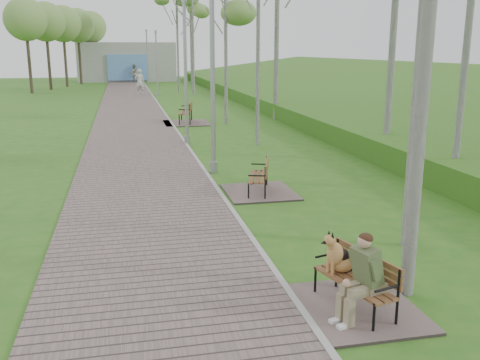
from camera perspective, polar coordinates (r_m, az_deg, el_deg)
The scene contains 15 objects.
ground at distance 9.24m, azimuth 1.90°, elevation -7.31°, with size 120.00×120.00×0.00m, color #2C621C.
walkway at distance 30.04m, azimuth -11.59°, elevation 7.20°, with size 3.50×67.00×0.04m, color #635350.
kerb at distance 30.11m, azimuth -8.23°, elevation 7.36°, with size 0.10×67.00×0.05m, color #999993.
embankment at distance 31.86m, azimuth 14.23°, elevation 7.38°, with size 14.00×70.00×1.60m, color #497824.
building_north at distance 59.35m, azimuth -11.96°, elevation 12.22°, with size 10.00×5.20×4.00m.
bench_main at distance 7.16m, azimuth 11.89°, elevation -10.89°, with size 1.55×1.72×1.35m.
bench_second at distance 12.66m, azimuth 1.96°, elevation -0.61°, with size 1.60×1.78×0.98m.
bench_third at distance 24.77m, azimuth -5.82°, elevation 6.56°, with size 2.04×2.26×1.25m.
lamp_post_near at distance 14.41m, azimuth -2.94°, elevation 10.85°, with size 0.21×0.21×5.54m.
lamp_post_second at distance 19.10m, azimuth -5.81°, elevation 10.90°, with size 0.20×0.20×5.10m.
lamp_post_third at distance 39.56m, azimuth -8.86°, elevation 11.94°, with size 0.18×0.18×4.62m.
lamp_post_far at distance 52.32m, azimuth -9.84°, elevation 12.56°, with size 0.20×0.20×5.10m.
pedestrian_near at distance 41.21m, azimuth -10.66°, elevation 10.26°, with size 0.69×0.46×1.90m, color beige.
pedestrian_far at distance 56.41m, azimuth -11.23°, elevation 11.10°, with size 0.90×0.70×1.85m, color gray.
birch_distant_a at distance 43.75m, azimuth -6.78°, elevation 18.08°, with size 2.68×2.68×8.49m.
Camera 1 is at (-2.13, -8.36, 3.33)m, focal length 40.00 mm.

